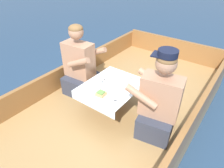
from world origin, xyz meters
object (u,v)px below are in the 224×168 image
object	(u,v)px
person_port	(80,67)
person_starboard	(159,103)
coffee_cup_starboard	(86,86)
sandwich	(101,94)
tin_can	(129,78)
coffee_cup_port	(119,94)

from	to	relation	value
person_port	person_starboard	bearing A→B (deg)	-8.11
person_port	coffee_cup_starboard	world-z (taller)	person_port
sandwich	tin_can	xyz separation A→B (m)	(0.06, 0.46, -0.00)
person_port	coffee_cup_port	size ratio (longest dim) A/B	9.09
person_starboard	coffee_cup_port	xyz separation A→B (m)	(-0.42, -0.12, 0.01)
tin_can	sandwich	bearing A→B (deg)	-97.84
person_starboard	tin_can	size ratio (longest dim) A/B	14.83
coffee_cup_port	coffee_cup_starboard	xyz separation A→B (m)	(-0.40, -0.11, -0.00)
sandwich	coffee_cup_starboard	xyz separation A→B (m)	(-0.23, 0.01, 0.00)
person_starboard	sandwich	world-z (taller)	person_starboard
person_port	sandwich	size ratio (longest dim) A/B	9.95
sandwich	coffee_cup_port	distance (m)	0.20
sandwich	coffee_cup_starboard	distance (m)	0.23
person_starboard	person_port	bearing A→B (deg)	-14.02
person_port	tin_can	xyz separation A→B (m)	(0.70, 0.14, 0.02)
sandwich	tin_can	world-z (taller)	sandwich
sandwich	coffee_cup_starboard	world-z (taller)	coffee_cup_starboard
person_starboard	coffee_cup_port	distance (m)	0.43
coffee_cup_starboard	person_port	bearing A→B (deg)	142.61
person_starboard	tin_can	bearing A→B (deg)	-33.56
person_starboard	coffee_cup_starboard	bearing A→B (deg)	5.37
person_port	tin_can	size ratio (longest dim) A/B	14.60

